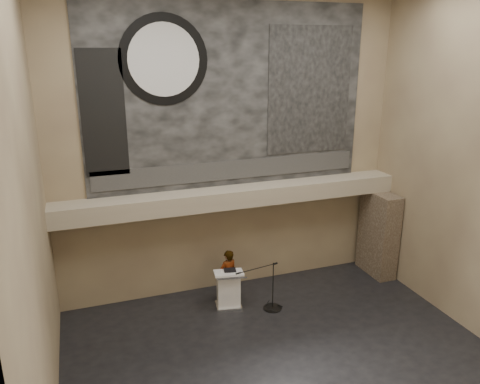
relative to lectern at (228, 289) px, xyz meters
name	(u,v)px	position (x,y,z in m)	size (l,w,h in m)	color
floor	(286,361)	(0.52, -2.70, -0.55)	(10.00, 10.00, 0.00)	black
wall_back	(231,149)	(0.52, 1.30, 3.70)	(10.00, 0.02, 8.50)	#77624B
wall_front	(425,271)	(0.52, -6.70, 3.70)	(10.00, 0.02, 8.50)	#77624B
wall_left	(29,215)	(-4.48, -2.70, 3.70)	(0.02, 8.00, 8.50)	#77624B
wall_right	(480,167)	(5.52, -2.70, 3.70)	(0.02, 8.00, 8.50)	#77624B
soffit	(235,196)	(0.52, 0.90, 2.40)	(10.00, 0.80, 0.50)	gray
sprinkler_left	(181,213)	(-1.08, 0.85, 2.12)	(0.04, 0.04, 0.06)	#B2893D
sprinkler_right	(296,199)	(2.42, 0.85, 2.12)	(0.04, 0.04, 0.06)	#B2893D
banner	(231,97)	(0.52, 1.27, 5.15)	(8.00, 0.05, 5.00)	black
banner_text_strip	(232,170)	(0.52, 1.23, 3.10)	(7.76, 0.02, 0.55)	#2D2D2D
banner_clock_rim	(164,60)	(-1.28, 1.23, 6.15)	(2.30, 2.30, 0.02)	black
banner_clock_face	(164,60)	(-1.28, 1.21, 6.15)	(1.84, 1.84, 0.02)	silver
banner_building_print	(310,91)	(2.92, 1.23, 5.25)	(2.60, 0.02, 3.60)	black
banner_brick_print	(103,114)	(-2.88, 1.23, 4.85)	(1.10, 0.02, 3.20)	black
stone_pier	(378,233)	(5.17, 0.45, 0.80)	(0.60, 1.40, 2.70)	#45372A
lectern	(228,289)	(0.00, 0.00, 0.00)	(0.88, 0.70, 1.14)	silver
binder	(230,270)	(0.05, 0.02, 0.56)	(0.33, 0.26, 0.04)	black
papers	(224,273)	(-0.12, -0.04, 0.55)	(0.19, 0.27, 0.01)	white
speaker_person	(228,275)	(0.11, 0.38, 0.22)	(0.57, 0.37, 1.55)	beige
mic_stand	(271,302)	(1.10, -0.50, -0.35)	(1.41, 0.52, 1.41)	black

